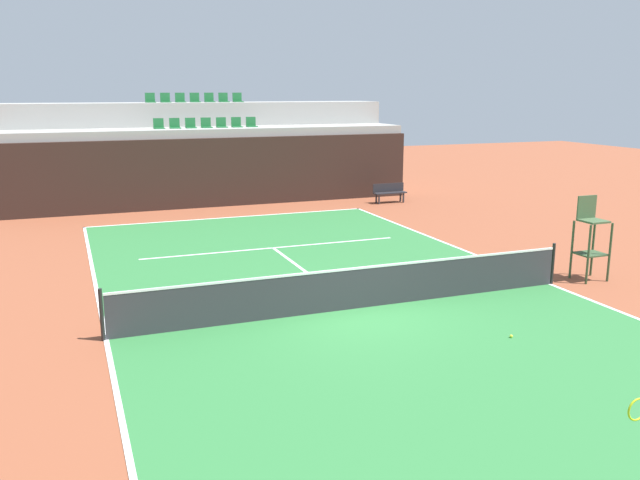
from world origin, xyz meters
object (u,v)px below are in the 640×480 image
object	(u,v)px
umpire_chair	(590,235)
player_bench	(389,191)
tennis_ball_0	(511,336)
tennis_net	(356,287)

from	to	relation	value
umpire_chair	player_bench	bearing A→B (deg)	86.96
umpire_chair	player_bench	size ratio (longest dim) A/B	1.47
tennis_ball_0	player_bench	bearing A→B (deg)	71.65
player_bench	tennis_net	bearing A→B (deg)	-119.76
umpire_chair	tennis_ball_0	distance (m)	5.48
umpire_chair	player_bench	xyz separation A→B (m)	(0.68, 12.86, -0.68)
player_bench	tennis_ball_0	bearing A→B (deg)	-108.35
tennis_ball_0	tennis_net	bearing A→B (deg)	127.67
umpire_chair	player_bench	distance (m)	12.89
umpire_chair	tennis_ball_0	world-z (taller)	umpire_chair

